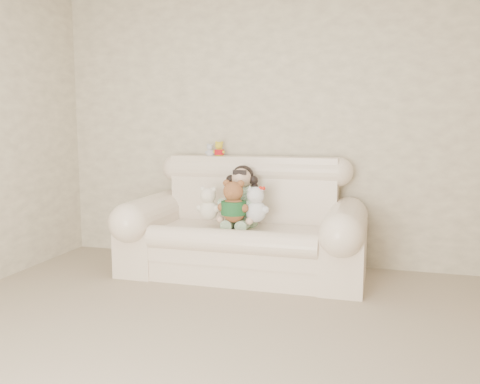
% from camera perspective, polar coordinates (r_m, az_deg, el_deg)
% --- Properties ---
extents(wall_back, '(4.50, 0.00, 4.50)m').
position_cam_1_polar(wall_back, '(4.73, 5.33, 7.43)').
color(wall_back, beige).
rests_on(wall_back, ground).
extents(sofa, '(2.10, 0.95, 1.03)m').
position_cam_1_polar(sofa, '(4.37, 0.36, -2.89)').
color(sofa, '#FFE6CD').
rests_on(sofa, floor).
extents(seated_child, '(0.35, 0.42, 0.55)m').
position_cam_1_polar(seated_child, '(4.43, 0.20, -0.39)').
color(seated_child, '#367C37').
rests_on(seated_child, sofa).
extents(brown_teddy, '(0.28, 0.23, 0.42)m').
position_cam_1_polar(brown_teddy, '(4.21, -0.74, -0.60)').
color(brown_teddy, brown).
rests_on(brown_teddy, sofa).
extents(white_cat, '(0.24, 0.19, 0.37)m').
position_cam_1_polar(white_cat, '(4.22, 1.83, -0.96)').
color(white_cat, white).
rests_on(white_cat, sofa).
extents(cream_teddy, '(0.22, 0.18, 0.34)m').
position_cam_1_polar(cream_teddy, '(4.32, -3.62, -0.94)').
color(cream_teddy, silver).
rests_on(cream_teddy, sofa).
extents(yellow_mini_bear, '(0.13, 0.11, 0.18)m').
position_cam_1_polar(yellow_mini_bear, '(4.74, -2.39, 5.06)').
color(yellow_mini_bear, yellow).
rests_on(yellow_mini_bear, sofa).
extents(grey_mini_plush, '(0.11, 0.09, 0.15)m').
position_cam_1_polar(grey_mini_plush, '(4.78, -3.43, 4.91)').
color(grey_mini_plush, silver).
rests_on(grey_mini_plush, sofa).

